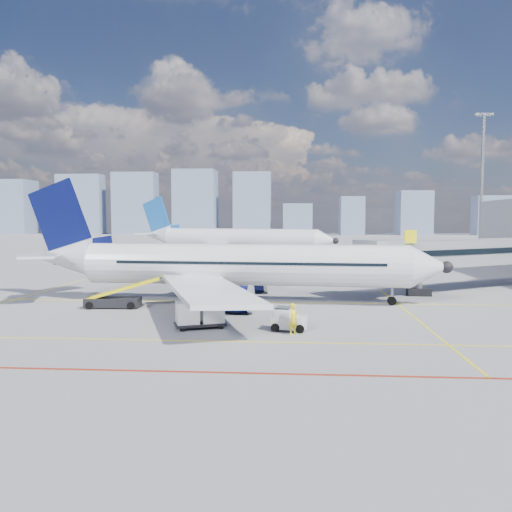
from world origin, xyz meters
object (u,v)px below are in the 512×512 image
Objects in this scene: cargo_dolly at (200,313)px; belt_loader at (115,300)px; ramp_worker at (293,319)px; second_aircraft at (231,239)px; main_aircraft at (227,265)px; baggage_tug at (287,319)px.

belt_loader is at bearing 119.52° from cargo_dolly.
cargo_dolly is 1.84× the size of ramp_worker.
second_aircraft is 57.29m from belt_loader.
baggage_tug is (5.42, -11.04, -2.48)m from main_aircraft.
baggage_tug is at bearing -60.21° from second_aircraft.
baggage_tug is 15.98m from belt_loader.
main_aircraft is at bearing 67.50° from ramp_worker.
cargo_dolly is (-5.84, 0.25, 0.26)m from baggage_tug.
main_aircraft is 9.87m from belt_loader.
ramp_worker is at bearing -32.64° from belt_loader.
main_aircraft is 12.55m from baggage_tug.
belt_loader is 3.21× the size of ramp_worker.
baggage_tug is at bearing -60.16° from main_aircraft.
baggage_tug is 1.22× the size of ramp_worker.
second_aircraft is at bearing 84.38° from belt_loader.
belt_loader is at bearing 162.90° from baggage_tug.
belt_loader is 16.81m from ramp_worker.
ramp_worker is at bearing -60.04° from second_aircraft.
baggage_tug is at bearing -22.75° from cargo_dolly.
second_aircraft is 20.54× the size of ramp_worker.
baggage_tug is 0.66× the size of cargo_dolly.
main_aircraft is 53.78m from second_aircraft.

